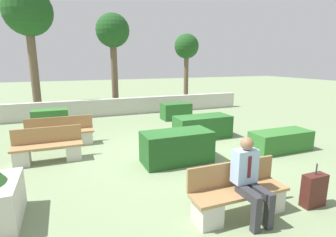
% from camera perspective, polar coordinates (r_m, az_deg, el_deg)
% --- Properties ---
extents(ground_plane, '(60.00, 60.00, 0.00)m').
position_cam_1_polar(ground_plane, '(7.05, 1.93, -7.94)').
color(ground_plane, gray).
extents(perimeter_wall, '(11.78, 0.30, 0.77)m').
position_cam_1_polar(perimeter_wall, '(12.45, -9.01, 2.67)').
color(perimeter_wall, beige).
rests_on(perimeter_wall, ground_plane).
extents(bench_front, '(1.64, 0.49, 0.83)m').
position_cam_1_polar(bench_front, '(4.55, 15.00, -16.11)').
color(bench_front, '#A37A4C').
rests_on(bench_front, ground_plane).
extents(bench_left_side, '(1.63, 0.48, 0.83)m').
position_cam_1_polar(bench_left_side, '(7.17, -24.63, -6.15)').
color(bench_left_side, '#A37A4C').
rests_on(bench_left_side, ground_plane).
extents(bench_right_side, '(1.90, 0.48, 0.83)m').
position_cam_1_polar(bench_right_side, '(8.33, -22.39, -3.37)').
color(bench_right_side, '#A37A4C').
rests_on(bench_right_side, ground_plane).
extents(person_seated_man, '(0.38, 0.63, 1.31)m').
position_cam_1_polar(person_seated_man, '(4.32, 17.29, -11.86)').
color(person_seated_man, '#333338').
rests_on(person_seated_man, ground_plane).
extents(hedge_block_near_left, '(1.70, 0.82, 0.78)m').
position_cam_1_polar(hedge_block_near_left, '(6.47, 1.92, -6.19)').
color(hedge_block_near_left, '#235623').
rests_on(hedge_block_near_left, ground_plane).
extents(hedge_block_near_right, '(1.81, 0.82, 0.71)m').
position_cam_1_polar(hedge_block_near_right, '(8.61, 7.50, -1.79)').
color(hedge_block_near_right, '#286028').
rests_on(hedge_block_near_right, ground_plane).
extents(hedge_block_mid_left, '(1.18, 0.63, 0.80)m').
position_cam_1_polar(hedge_block_mid_left, '(10.12, -24.19, -0.41)').
color(hedge_block_mid_left, '#33702D').
rests_on(hedge_block_mid_left, ground_plane).
extents(hedge_block_mid_right, '(1.74, 0.70, 0.55)m').
position_cam_1_polar(hedge_block_mid_right, '(7.97, 23.32, -4.47)').
color(hedge_block_mid_right, '#33702D').
rests_on(hedge_block_mid_right, ground_plane).
extents(hedge_block_far_left, '(1.23, 0.70, 0.69)m').
position_cam_1_polar(hedge_block_far_left, '(11.27, 1.76, 1.60)').
color(hedge_block_far_left, '#286028').
rests_on(hedge_block_far_left, ground_plane).
extents(suitcase, '(0.42, 0.19, 0.77)m').
position_cam_1_polar(suitcase, '(5.27, 29.15, -13.49)').
color(suitcase, '#471E19').
rests_on(suitcase, ground_plane).
extents(tree_leftmost, '(2.11, 2.11, 5.64)m').
position_cam_1_polar(tree_leftmost, '(13.80, -28.16, 19.31)').
color(tree_leftmost, brown).
rests_on(tree_leftmost, ground_plane).
extents(tree_center_left, '(1.65, 1.65, 4.76)m').
position_cam_1_polar(tree_center_left, '(13.83, -11.94, 17.58)').
color(tree_center_left, brown).
rests_on(tree_center_left, ground_plane).
extents(tree_center_right, '(1.33, 1.33, 3.91)m').
position_cam_1_polar(tree_center_right, '(14.79, 4.05, 14.93)').
color(tree_center_right, brown).
rests_on(tree_center_right, ground_plane).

